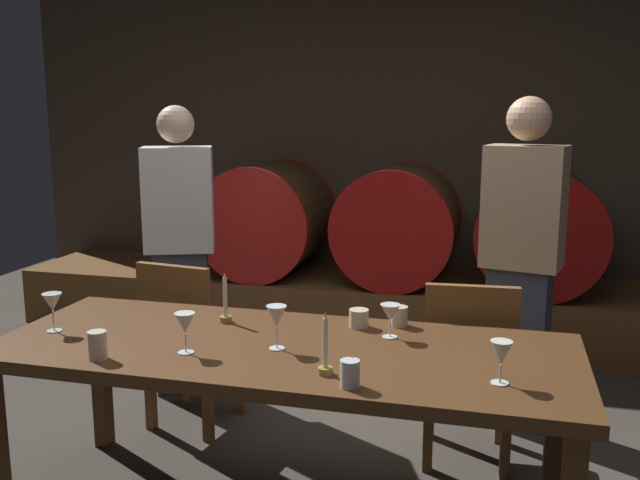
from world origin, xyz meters
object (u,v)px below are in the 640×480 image
wine_glass_right (390,314)px  cup_center_right (350,374)px  guest_left (180,249)px  wine_glass_far_left (52,303)px  wine_glass_far_right (501,354)px  wine_barrel_left (269,218)px  guest_right (521,261)px  dining_table (283,362)px  chair_right (469,364)px  candle_left (225,308)px  wine_barrel_center (399,223)px  cup_far_right (399,316)px  wine_barrel_right (539,229)px  wine_glass_center (276,317)px  cup_far_left (97,345)px  candle_right (325,357)px  chair_left (187,336)px  wine_glass_left (185,324)px  cup_center_left (359,318)px

wine_glass_right → cup_center_right: size_ratio=1.47×
guest_left → wine_glass_far_left: (0.01, -1.18, 0.01)m
wine_glass_far_right → cup_center_right: wine_glass_far_right is taller
wine_barrel_left → guest_right: 2.19m
dining_table → guest_left: 1.48m
chair_right → candle_left: size_ratio=4.06×
wine_barrel_center → cup_center_right: bearing=-84.9°
guest_left → cup_far_right: guest_left is taller
wine_barrel_right → dining_table: wine_barrel_right is taller
wine_glass_right → dining_table: bearing=-153.3°
wine_glass_center → dining_table: bearing=80.2°
wine_glass_center → wine_glass_right: bearing=31.6°
dining_table → cup_center_right: cup_center_right is taller
dining_table → wine_glass_center: wine_glass_center is taller
wine_barrel_left → cup_far_right: (1.28, -2.07, -0.05)m
wine_barrel_left → cup_far_left: (0.28, -2.74, -0.04)m
candle_right → wine_barrel_center: bearing=93.1°
wine_barrel_center → wine_glass_far_left: wine_barrel_center is taller
chair_right → wine_glass_center: (-0.69, -0.68, 0.37)m
wine_barrel_left → wine_glass_far_left: (-0.07, -2.50, 0.03)m
chair_right → wine_glass_right: size_ratio=6.49×
dining_table → chair_left: chair_left is taller
wine_barrel_center → wine_barrel_left: bearing=180.0°
wine_glass_left → cup_far_right: (0.72, 0.53, -0.07)m
guest_right → cup_far_right: (-0.50, -0.79, -0.09)m
chair_left → candle_left: (0.40, -0.44, 0.30)m
cup_center_right → cup_far_right: (0.06, 0.69, -0.00)m
wine_glass_far_left → wine_glass_center: (0.94, 0.03, 0.00)m
wine_barrel_left → wine_glass_left: bearing=-77.9°
wine_barrel_left → wine_glass_center: size_ratio=5.09×
cup_center_left → wine_glass_center: bearing=-126.1°
wine_glass_far_left → wine_barrel_center: bearing=67.4°
wine_glass_center → wine_barrel_left: bearing=109.4°
chair_left → dining_table: bearing=145.7°
chair_right → cup_far_left: (-1.28, -0.94, 0.29)m
wine_glass_far_right → cup_far_right: (-0.41, 0.54, -0.06)m
cup_center_right → guest_right: bearing=69.2°
cup_center_right → wine_barrel_right: bearing=75.8°
cup_far_left → cup_far_right: 1.20m
wine_glass_far_right → guest_left: bearing=144.0°
dining_table → wine_glass_far_right: (0.81, -0.18, 0.17)m
chair_left → wine_glass_center: 1.07m
wine_barrel_center → dining_table: 2.43m
candle_left → wine_glass_left: 0.40m
guest_right → cup_center_left: (-0.66, -0.85, -0.10)m
wine_glass_far_right → cup_center_left: bearing=140.4°
guest_left → cup_far_right: bearing=129.8°
guest_right → cup_center_right: 1.58m
dining_table → cup_center_right: size_ratio=24.30×
dining_table → chair_right: 0.94m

